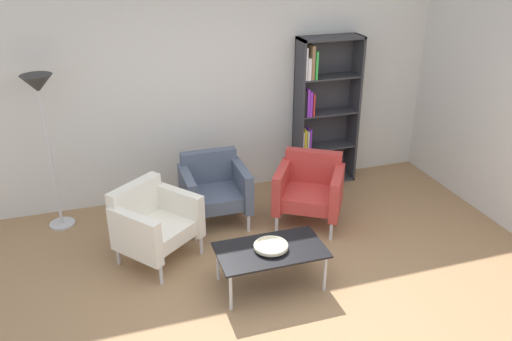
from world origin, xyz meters
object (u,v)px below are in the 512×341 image
object	(u,v)px
bookshelf_tall	(320,113)
floor_lamp_torchiere	(41,103)
decorative_bowl	(271,246)
armchair_corner_red	(153,222)
armchair_by_bookshelf	(214,188)
coffee_table_low	(271,252)
armchair_near_window	(310,188)

from	to	relation	value
bookshelf_tall	floor_lamp_torchiere	size ratio (longest dim) A/B	1.09
bookshelf_tall	decorative_bowl	bearing A→B (deg)	-124.42
armchair_corner_red	armchair_by_bookshelf	bearing A→B (deg)	-2.61
decorative_bowl	armchair_corner_red	distance (m)	1.25
coffee_table_low	decorative_bowl	bearing A→B (deg)	116.57
armchair_near_window	armchair_by_bookshelf	size ratio (longest dim) A/B	1.20
bookshelf_tall	decorative_bowl	xyz separation A→B (m)	(-1.34, -1.96, -0.51)
coffee_table_low	floor_lamp_torchiere	world-z (taller)	floor_lamp_torchiere
bookshelf_tall	armchair_corner_red	size ratio (longest dim) A/B	2.00
armchair_near_window	armchair_corner_red	size ratio (longest dim) A/B	0.99
decorative_bowl	floor_lamp_torchiere	world-z (taller)	floor_lamp_torchiere
armchair_by_bookshelf	floor_lamp_torchiere	bearing A→B (deg)	165.83
decorative_bowl	armchair_near_window	size ratio (longest dim) A/B	0.34
coffee_table_low	decorative_bowl	size ratio (longest dim) A/B	3.12
coffee_table_low	floor_lamp_torchiere	bearing A→B (deg)	136.88
bookshelf_tall	armchair_corner_red	xyz separation A→B (m)	(-2.31, -1.16, -0.53)
armchair_corner_red	floor_lamp_torchiere	xyz separation A→B (m)	(-0.93, 0.98, 1.03)
coffee_table_low	armchair_near_window	size ratio (longest dim) A/B	1.07
armchair_near_window	floor_lamp_torchiere	bearing A→B (deg)	-163.95
armchair_corner_red	coffee_table_low	bearing A→B (deg)	-78.05
coffee_table_low	decorative_bowl	distance (m)	0.07
armchair_by_bookshelf	floor_lamp_torchiere	distance (m)	2.02
bookshelf_tall	armchair_near_window	bearing A→B (deg)	-118.94
decorative_bowl	armchair_near_window	bearing A→B (deg)	50.98
armchair_near_window	floor_lamp_torchiere	size ratio (longest dim) A/B	0.54
armchair_near_window	floor_lamp_torchiere	distance (m)	3.00
floor_lamp_torchiere	armchair_near_window	bearing A→B (deg)	-15.81
bookshelf_tall	armchair_by_bookshelf	bearing A→B (deg)	-158.42
bookshelf_tall	armchair_by_bookshelf	xyz separation A→B (m)	(-1.55, -0.61, -0.53)
armchair_corner_red	floor_lamp_torchiere	bearing A→B (deg)	95.09
bookshelf_tall	armchair_corner_red	bearing A→B (deg)	-153.31
armchair_corner_red	armchair_by_bookshelf	distance (m)	0.93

